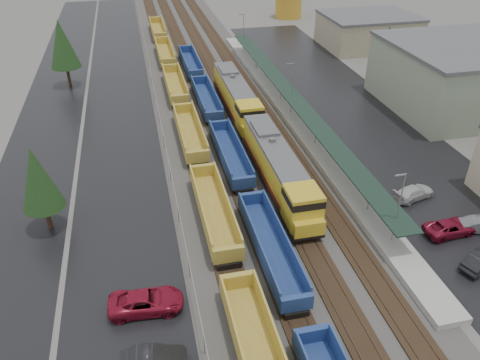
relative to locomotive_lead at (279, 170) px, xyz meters
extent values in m
cube|color=#302D2B|center=(-2.00, 28.38, -2.51)|extent=(20.00, 160.00, 0.08)
cube|color=black|center=(-8.00, 28.38, -2.40)|extent=(2.60, 160.00, 0.15)
cube|color=#473326|center=(-8.72, 28.38, -2.29)|extent=(0.08, 160.00, 0.07)
cube|color=#473326|center=(-7.28, 28.38, -2.29)|extent=(0.08, 160.00, 0.07)
cube|color=black|center=(-4.00, 28.38, -2.40)|extent=(2.60, 160.00, 0.15)
cube|color=#473326|center=(-4.72, 28.38, -2.29)|extent=(0.08, 160.00, 0.07)
cube|color=#473326|center=(-3.28, 28.38, -2.29)|extent=(0.08, 160.00, 0.07)
cube|color=black|center=(0.00, 28.38, -2.40)|extent=(2.60, 160.00, 0.15)
cube|color=#473326|center=(-0.72, 28.38, -2.29)|extent=(0.08, 160.00, 0.07)
cube|color=#473326|center=(0.72, 28.38, -2.29)|extent=(0.08, 160.00, 0.07)
cube|color=black|center=(4.00, 28.38, -2.40)|extent=(2.60, 160.00, 0.15)
cube|color=#473326|center=(3.28, 28.38, -2.29)|extent=(0.08, 160.00, 0.07)
cube|color=#473326|center=(4.72, 28.38, -2.29)|extent=(0.08, 160.00, 0.07)
cube|color=black|center=(-17.00, 28.38, -2.54)|extent=(10.00, 160.00, 0.02)
cube|color=black|center=(-27.00, 28.38, -2.54)|extent=(9.00, 160.00, 0.02)
cube|color=black|center=(17.00, 18.38, -2.54)|extent=(16.00, 100.00, 0.02)
cube|color=#9E9B93|center=(7.50, 18.38, -2.20)|extent=(3.00, 80.00, 0.70)
cylinder|color=gray|center=(7.50, -6.62, -0.65)|extent=(0.16, 0.16, 2.40)
cylinder|color=gray|center=(7.50, 8.38, -0.65)|extent=(0.16, 0.16, 2.40)
cylinder|color=gray|center=(7.50, 23.38, -0.65)|extent=(0.16, 0.16, 2.40)
cylinder|color=gray|center=(7.50, 38.38, -0.65)|extent=(0.16, 0.16, 2.40)
cylinder|color=gray|center=(7.50, 53.38, -0.65)|extent=(0.16, 0.16, 2.40)
cube|color=black|center=(7.50, 18.38, 0.65)|extent=(2.60, 65.00, 0.15)
cylinder|color=gray|center=(7.50, -11.62, 1.45)|extent=(0.12, 0.12, 8.00)
cube|color=gray|center=(7.00, -11.62, 5.35)|extent=(1.00, 0.15, 0.12)
cylinder|color=gray|center=(7.50, 18.38, 1.45)|extent=(0.12, 0.12, 8.00)
cube|color=gray|center=(7.00, 18.38, 5.35)|extent=(1.00, 0.15, 0.12)
cylinder|color=gray|center=(7.50, 48.38, 1.45)|extent=(0.12, 0.12, 8.00)
cube|color=gray|center=(7.00, 48.38, 5.35)|extent=(1.00, 0.15, 0.12)
cylinder|color=gray|center=(-11.50, -19.62, -1.55)|extent=(0.08, 0.08, 2.00)
cylinder|color=gray|center=(-11.50, -11.62, -1.55)|extent=(0.08, 0.08, 2.00)
cylinder|color=gray|center=(-11.50, -3.62, -1.55)|extent=(0.08, 0.08, 2.00)
cylinder|color=gray|center=(-11.50, 4.38, -1.55)|extent=(0.08, 0.08, 2.00)
cylinder|color=gray|center=(-11.50, 12.38, -1.55)|extent=(0.08, 0.08, 2.00)
cylinder|color=gray|center=(-11.50, 20.38, -1.55)|extent=(0.08, 0.08, 2.00)
cylinder|color=gray|center=(-11.50, 28.38, -1.55)|extent=(0.08, 0.08, 2.00)
cylinder|color=gray|center=(-11.50, 36.38, -1.55)|extent=(0.08, 0.08, 2.00)
cylinder|color=gray|center=(-11.50, 44.38, -1.55)|extent=(0.08, 0.08, 2.00)
cylinder|color=gray|center=(-11.50, 52.38, -1.55)|extent=(0.08, 0.08, 2.00)
cylinder|color=gray|center=(-11.50, 60.38, -1.55)|extent=(0.08, 0.08, 2.00)
cylinder|color=gray|center=(-11.50, 68.38, -1.55)|extent=(0.08, 0.08, 2.00)
cylinder|color=gray|center=(-11.50, 76.38, -1.55)|extent=(0.08, 0.08, 2.00)
cylinder|color=gray|center=(-11.50, 84.38, -1.55)|extent=(0.08, 0.08, 2.00)
cylinder|color=gray|center=(-11.50, 92.38, -1.55)|extent=(0.08, 0.08, 2.00)
cylinder|color=gray|center=(-11.50, 100.38, -1.55)|extent=(0.08, 0.08, 2.00)
cube|color=gray|center=(-11.50, 28.38, -0.55)|extent=(0.05, 160.00, 0.05)
cube|color=tan|center=(34.00, 48.38, 0.45)|extent=(18.00, 14.00, 6.00)
cube|color=#59595B|center=(34.00, 48.38, 3.70)|extent=(18.36, 14.28, 0.50)
cylinder|color=#332316|center=(-24.00, -1.62, -1.20)|extent=(0.50, 0.50, 2.70)
cone|color=#1B3113|center=(-24.00, -1.62, 3.30)|extent=(3.96, 3.96, 6.30)
cylinder|color=#332316|center=(-25.00, 38.38, -0.90)|extent=(0.50, 0.50, 3.30)
cone|color=#1B3113|center=(-25.00, 38.38, 4.60)|extent=(4.84, 4.84, 7.70)
cylinder|color=#332316|center=(26.00, 26.38, -1.05)|extent=(0.50, 0.50, 3.00)
cone|color=#1B3113|center=(26.00, 26.38, 3.95)|extent=(4.40, 4.40, 7.00)
cube|color=black|center=(0.00, 0.75, -1.67)|extent=(3.18, 21.23, 0.42)
cube|color=gold|center=(0.00, 1.82, 0.13)|extent=(2.97, 16.99, 3.18)
cube|color=gold|center=(0.00, -7.53, 0.35)|extent=(3.18, 3.40, 3.61)
cube|color=black|center=(0.00, -7.53, 1.41)|extent=(3.24, 3.45, 0.74)
cube|color=gold|center=(0.00, -9.44, -0.71)|extent=(2.97, 1.06, 1.49)
cube|color=#59595B|center=(0.00, 1.82, 1.83)|extent=(3.03, 16.99, 0.37)
cube|color=maroon|center=(-1.51, 1.82, -1.14)|extent=(0.04, 16.99, 0.37)
cube|color=maroon|center=(1.51, 1.82, -1.14)|extent=(0.04, 16.99, 0.37)
cube|color=black|center=(0.00, 0.75, -2.09)|extent=(2.34, 6.37, 0.64)
cube|color=black|center=(0.00, -6.68, -1.99)|extent=(2.55, 4.25, 0.53)
cube|color=black|center=(0.00, 8.18, -1.99)|extent=(2.55, 4.25, 0.53)
cylinder|color=#59595B|center=(0.00, 2.88, 2.15)|extent=(0.74, 0.74, 0.53)
cube|color=#59595B|center=(0.00, 6.06, 2.10)|extent=(2.55, 4.25, 0.53)
cube|color=black|center=(0.00, 21.75, -1.67)|extent=(3.18, 21.23, 0.42)
cube|color=gold|center=(0.00, 22.82, 0.13)|extent=(2.97, 16.99, 3.18)
cube|color=gold|center=(0.00, 13.47, 0.35)|extent=(3.18, 3.40, 3.61)
cube|color=black|center=(0.00, 13.47, 1.41)|extent=(3.24, 3.45, 0.74)
cube|color=gold|center=(0.00, 11.56, -0.71)|extent=(2.97, 1.06, 1.49)
cube|color=#59595B|center=(0.00, 22.82, 1.83)|extent=(3.03, 16.99, 0.37)
cube|color=maroon|center=(-1.51, 22.82, -1.14)|extent=(0.04, 16.99, 0.37)
cube|color=maroon|center=(1.51, 22.82, -1.14)|extent=(0.04, 16.99, 0.37)
cube|color=black|center=(0.00, 21.75, -2.09)|extent=(2.34, 6.37, 0.64)
cube|color=black|center=(0.00, 14.32, -1.99)|extent=(2.55, 4.25, 0.53)
cube|color=black|center=(0.00, 29.18, -1.99)|extent=(2.55, 4.25, 0.53)
cylinder|color=#59595B|center=(0.00, 23.88, 2.15)|extent=(0.74, 0.74, 0.53)
cube|color=#59595B|center=(0.00, 27.06, 2.10)|extent=(2.55, 4.25, 0.53)
cube|color=#A8872E|center=(-9.35, -21.76, -0.69)|extent=(0.16, 13.96, 1.94)
cube|color=#A8872E|center=(-6.65, -21.76, -0.69)|extent=(0.16, 13.96, 1.94)
cube|color=#A8872E|center=(-8.00, -14.57, -0.91)|extent=(2.80, 0.54, 1.51)
cube|color=black|center=(-8.00, -15.32, -1.98)|extent=(2.15, 2.37, 0.54)
cube|color=#A8872E|center=(-8.00, -4.03, -1.66)|extent=(2.80, 13.96, 0.27)
cube|color=#A8872E|center=(-9.35, -4.03, -0.69)|extent=(0.16, 13.96, 1.94)
cube|color=#A8872E|center=(-6.65, -4.03, -0.69)|extent=(0.16, 13.96, 1.94)
cube|color=#A8872E|center=(-8.00, -11.23, -0.91)|extent=(2.80, 0.54, 1.51)
cube|color=#A8872E|center=(-8.00, 3.16, -0.91)|extent=(2.80, 0.54, 1.51)
cube|color=black|center=(-8.00, -10.47, -1.98)|extent=(2.15, 2.37, 0.54)
cube|color=black|center=(-8.00, 2.41, -1.98)|extent=(2.15, 2.37, 0.54)
cube|color=#A8872E|center=(-8.00, 13.69, -1.66)|extent=(2.80, 13.96, 0.27)
cube|color=#A8872E|center=(-9.35, 13.69, -0.69)|extent=(0.16, 13.96, 1.94)
cube|color=#A8872E|center=(-6.65, 13.69, -0.69)|extent=(0.16, 13.96, 1.94)
cube|color=#A8872E|center=(-8.00, 6.50, -0.91)|extent=(2.80, 0.54, 1.51)
cube|color=#A8872E|center=(-8.00, 20.89, -0.91)|extent=(2.80, 0.54, 1.51)
cube|color=black|center=(-8.00, 7.25, -1.98)|extent=(2.15, 2.37, 0.54)
cube|color=black|center=(-8.00, 20.13, -1.98)|extent=(2.15, 2.37, 0.54)
cube|color=#A8872E|center=(-8.00, 31.42, -1.66)|extent=(2.80, 13.96, 0.27)
cube|color=#A8872E|center=(-9.35, 31.42, -0.69)|extent=(0.16, 13.96, 1.94)
cube|color=#A8872E|center=(-6.65, 31.42, -0.69)|extent=(0.16, 13.96, 1.94)
cube|color=#A8872E|center=(-8.00, 24.23, -0.91)|extent=(2.80, 0.54, 1.51)
cube|color=#A8872E|center=(-8.00, 38.61, -0.91)|extent=(2.80, 0.54, 1.51)
cube|color=black|center=(-8.00, 24.98, -1.98)|extent=(2.15, 2.37, 0.54)
cube|color=black|center=(-8.00, 37.86, -1.98)|extent=(2.15, 2.37, 0.54)
cube|color=#A8872E|center=(-8.00, 49.15, -1.66)|extent=(2.80, 13.96, 0.27)
cube|color=#A8872E|center=(-9.35, 49.15, -0.69)|extent=(0.16, 13.96, 1.94)
cube|color=#A8872E|center=(-6.65, 49.15, -0.69)|extent=(0.16, 13.96, 1.94)
cube|color=#A8872E|center=(-8.00, 41.95, -0.91)|extent=(2.80, 0.54, 1.51)
cube|color=#A8872E|center=(-8.00, 56.34, -0.91)|extent=(2.80, 0.54, 1.51)
cube|color=black|center=(-8.00, 42.71, -1.98)|extent=(2.15, 2.37, 0.54)
cube|color=black|center=(-8.00, 55.59, -1.98)|extent=(2.15, 2.37, 0.54)
cube|color=#A8872E|center=(-8.00, 66.87, -1.66)|extent=(2.80, 13.96, 0.27)
cube|color=#A8872E|center=(-9.35, 66.87, -0.69)|extent=(0.16, 13.96, 1.94)
cube|color=#A8872E|center=(-6.65, 66.87, -0.69)|extent=(0.16, 13.96, 1.94)
cube|color=#A8872E|center=(-8.00, 59.68, -0.91)|extent=(2.80, 0.54, 1.51)
cube|color=#A8872E|center=(-8.00, 74.07, -0.91)|extent=(2.80, 0.54, 1.51)
cube|color=black|center=(-8.00, 60.43, -1.98)|extent=(2.15, 2.37, 0.54)
cube|color=black|center=(-8.00, 73.31, -1.98)|extent=(2.15, 2.37, 0.54)
cube|color=navy|center=(-4.00, -20.91, -1.00)|extent=(2.61, 0.50, 1.41)
cube|color=black|center=(-4.00, -21.61, -2.00)|extent=(2.01, 2.21, 0.50)
cube|color=navy|center=(-4.00, -10.53, -1.70)|extent=(2.61, 14.12, 0.25)
cube|color=navy|center=(-5.26, -10.53, -0.80)|extent=(0.15, 14.12, 1.81)
cube|color=navy|center=(-2.74, -10.53, -0.80)|extent=(0.15, 14.12, 1.81)
cube|color=navy|center=(-4.00, -17.79, -1.00)|extent=(2.61, 0.50, 1.41)
cube|color=navy|center=(-4.00, -3.27, -1.00)|extent=(2.61, 0.50, 1.41)
cube|color=black|center=(-4.00, -17.09, -2.00)|extent=(2.01, 2.21, 0.50)
cube|color=black|center=(-4.00, -3.98, -2.00)|extent=(2.01, 2.21, 0.50)
cube|color=navy|center=(-4.00, 7.10, -1.70)|extent=(2.61, 14.12, 0.25)
cube|color=navy|center=(-5.26, 7.10, -0.80)|extent=(0.15, 14.12, 1.81)
cube|color=navy|center=(-2.74, 7.10, -0.80)|extent=(0.15, 14.12, 1.81)
cube|color=navy|center=(-4.00, -0.16, -1.00)|extent=(2.61, 0.50, 1.41)
cube|color=navy|center=(-4.00, 14.36, -1.00)|extent=(2.61, 0.50, 1.41)
cube|color=black|center=(-4.00, 0.54, -2.00)|extent=(2.01, 2.21, 0.50)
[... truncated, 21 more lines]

